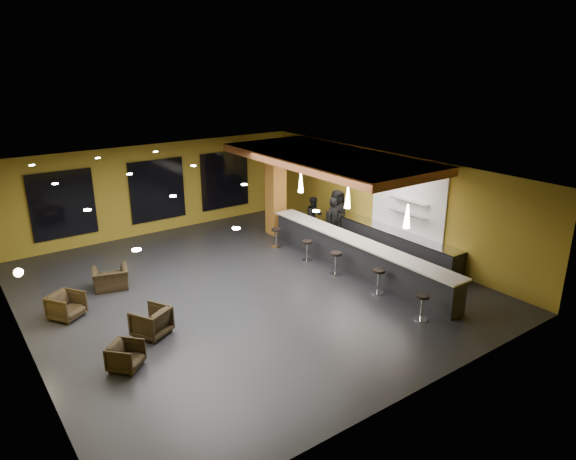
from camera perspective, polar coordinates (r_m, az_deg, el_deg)
floor at (r=15.76m, az=-4.87°, el=-6.50°), size 12.00×13.00×0.10m
ceiling at (r=14.60m, az=-5.25°, el=6.39°), size 12.00×13.00×0.10m
wall_back at (r=20.77m, az=-14.44°, el=4.49°), size 12.00×0.10×3.50m
wall_front at (r=10.46m, az=14.08°, el=-9.84°), size 12.00×0.10×3.50m
wall_left at (r=13.29m, az=-28.11°, el=-5.27°), size 0.10×13.00×3.50m
wall_right at (r=18.75m, az=11.01°, el=3.23°), size 0.10×13.00×3.50m
wood_soffit at (r=17.71m, az=4.34°, el=7.97°), size 3.60×8.00×0.28m
window_left at (r=19.73m, az=-23.74°, el=2.59°), size 2.20×0.06×2.40m
window_center at (r=20.68m, az=-14.32°, el=4.30°), size 2.20×0.06×2.40m
window_right at (r=21.91m, az=-7.02°, el=5.54°), size 2.20×0.06×2.40m
tile_backsplash at (r=17.98m, az=13.16°, el=3.24°), size 0.06×3.20×2.40m
bar_counter at (r=16.85m, az=7.57°, el=-2.85°), size 0.60×8.00×1.00m
bar_top at (r=16.66m, az=7.64°, el=-1.17°), size 0.78×8.10×0.05m
prep_counter at (r=18.54m, az=11.02°, el=-1.23°), size 0.70×6.00×0.86m
prep_top at (r=18.40m, az=11.11°, el=0.10°), size 0.72×6.00×0.03m
wall_shelf_lower at (r=17.86m, az=13.25°, el=1.80°), size 0.30×1.50×0.03m
wall_shelf_upper at (r=17.74m, az=13.36°, el=3.19°), size 0.30×1.50×0.03m
column at (r=19.88m, az=-1.38°, el=4.46°), size 0.60×0.60×3.50m
wall_sconce at (r=13.75m, az=-27.77°, el=-4.21°), size 0.22×0.22×0.22m
pendant_0 at (r=14.95m, az=13.10°, el=1.51°), size 0.20×0.20×0.70m
pendant_1 at (r=16.62m, az=6.66°, el=3.60°), size 0.20×0.20×0.70m
pendant_2 at (r=18.47m, az=1.43°, el=5.27°), size 0.20×0.20×0.70m
staff_a at (r=18.89m, az=5.12°, el=0.93°), size 0.66×0.44×1.80m
staff_b at (r=19.84m, az=2.91°, el=1.51°), size 0.77×0.61×1.57m
staff_c at (r=19.67m, az=5.47°, el=1.79°), size 0.95×0.64×1.89m
armchair_a at (r=12.33m, az=-17.58°, el=-13.19°), size 0.95×0.95×0.62m
armchair_b at (r=13.44m, az=-14.96°, el=-9.82°), size 1.09×1.10×0.75m
armchair_c at (r=15.01m, az=-23.41°, el=-7.75°), size 1.06×1.07×0.71m
armchair_d at (r=16.36m, az=-19.11°, el=-5.10°), size 1.20×1.11×0.66m
bar_stool_0 at (r=14.10m, az=14.68°, el=-7.94°), size 0.37×0.37×0.73m
bar_stool_1 at (r=15.34m, az=10.02°, el=-5.28°), size 0.38×0.38×0.76m
bar_stool_2 at (r=16.43m, az=5.33°, el=-3.39°), size 0.39×0.39×0.76m
bar_stool_3 at (r=17.50m, az=2.15°, el=-2.01°), size 0.36×0.36×0.71m
bar_stool_4 at (r=18.69m, az=-1.32°, el=-0.61°), size 0.37×0.37×0.72m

